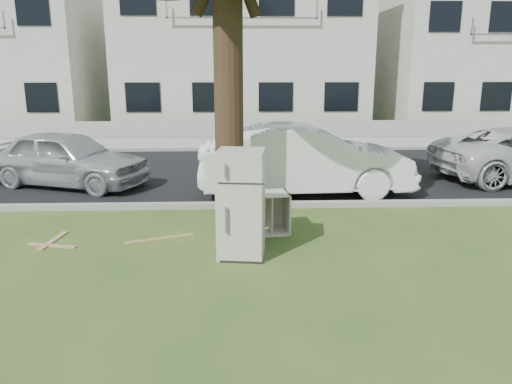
{
  "coord_description": "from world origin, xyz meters",
  "views": [
    {
      "loc": [
        -0.25,
        -7.59,
        2.92
      ],
      "look_at": [
        0.06,
        0.6,
        0.82
      ],
      "focal_mm": 35.0,
      "sensor_mm": 36.0,
      "label": 1
    }
  ],
  "objects_px": {
    "cabinet": "(262,213)",
    "fridge": "(241,204)",
    "car_left": "(67,158)",
    "car_center": "(305,160)"
  },
  "relations": [
    {
      "from": "car_center",
      "to": "cabinet",
      "type": "bearing_deg",
      "value": 154.88
    },
    {
      "from": "fridge",
      "to": "cabinet",
      "type": "height_order",
      "value": "fridge"
    },
    {
      "from": "cabinet",
      "to": "fridge",
      "type": "bearing_deg",
      "value": -115.7
    },
    {
      "from": "cabinet",
      "to": "car_left",
      "type": "relative_size",
      "value": 0.23
    },
    {
      "from": "fridge",
      "to": "cabinet",
      "type": "relative_size",
      "value": 1.79
    },
    {
      "from": "fridge",
      "to": "car_center",
      "type": "relative_size",
      "value": 0.35
    },
    {
      "from": "fridge",
      "to": "car_center",
      "type": "height_order",
      "value": "fridge"
    },
    {
      "from": "fridge",
      "to": "car_left",
      "type": "height_order",
      "value": "fridge"
    },
    {
      "from": "car_center",
      "to": "car_left",
      "type": "relative_size",
      "value": 1.2
    },
    {
      "from": "fridge",
      "to": "car_center",
      "type": "xyz_separation_m",
      "value": [
        1.49,
        3.78,
        -0.04
      ]
    }
  ]
}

